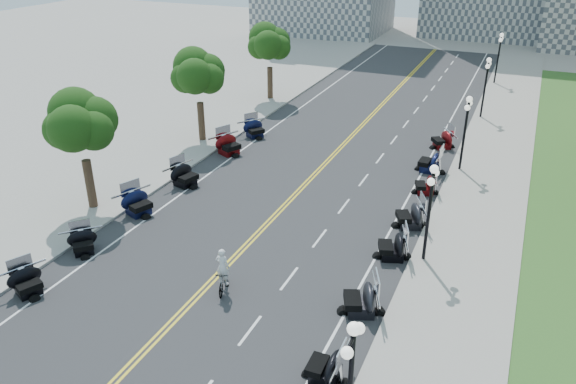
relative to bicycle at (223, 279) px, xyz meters
The scene contains 45 objects.
ground 2.23m from the bicycle, 113.20° to the left, with size 160.00×160.00×0.00m, color gray.
road 12.02m from the bicycle, 94.05° to the left, with size 16.00×90.00×0.01m, color #333335.
centerline_yellow_a 12.03m from the bicycle, 94.62° to the left, with size 0.12×90.00×0.00m, color yellow.
centerline_yellow_b 12.01m from the bicycle, 93.48° to the left, with size 0.12×90.00×0.00m, color yellow.
edge_line_north 13.21m from the bicycle, 65.14° to the left, with size 0.12×90.00×0.00m, color white.
edge_line_south 14.01m from the bicycle, 121.18° to the left, with size 0.12×90.00×0.00m, color white.
lane_dash_5 3.15m from the bicycle, 40.67° to the right, with size 0.12×2.00×0.00m, color white.
lane_dash_6 3.12m from the bicycle, 40.10° to the left, with size 0.12×2.00×0.00m, color white.
lane_dash_7 6.45m from the bicycle, 68.53° to the left, with size 0.12×2.00×0.00m, color white.
lane_dash_8 10.27m from the bicycle, 76.74° to the left, with size 0.12×2.00×0.00m, color white.
lane_dash_9 14.19m from the bicycle, 80.45° to the left, with size 0.12×2.00×0.00m, color white.
lane_dash_10 18.14m from the bicycle, 82.55° to the left, with size 0.12×2.00×0.00m, color white.
lane_dash_11 22.11m from the bicycle, 83.89° to the left, with size 0.12×2.00×0.00m, color white.
lane_dash_12 26.09m from the bicycle, 84.83° to the left, with size 0.12×2.00×0.00m, color white.
lane_dash_13 30.08m from the bicycle, 85.52° to the left, with size 0.12×2.00×0.00m, color white.
lane_dash_14 34.07m from the bicycle, 86.04° to the left, with size 0.12×2.00×0.00m, color white.
lane_dash_15 38.06m from the bicycle, 86.46° to the left, with size 0.12×2.00×0.00m, color white.
lane_dash_16 42.05m from the bicycle, 86.79° to the left, with size 0.12×2.00×0.00m, color white.
lane_dash_17 46.04m from the bicycle, 87.07° to the left, with size 0.12×2.00×0.00m, color white.
lane_dash_18 50.04m from the bicycle, 87.31° to the left, with size 0.12×2.00×0.00m, color white.
lane_dash_19 54.03m from the bicycle, 87.51° to the left, with size 0.12×2.00×0.00m, color white.
sidewalk_north 15.39m from the bicycle, 51.14° to the left, with size 5.00×90.00×0.15m, color #9E9991.
sidewalk_south 16.51m from the bicycle, 133.45° to the left, with size 5.00×90.00×0.15m, color #9E9991.
street_lamp_2 10.00m from the bicycle, 37.65° to the left, with size 0.50×1.20×4.90m, color black, non-canonical shape.
street_lamp_3 19.69m from the bicycle, 66.68° to the left, with size 0.50×1.20×4.90m, color black, non-canonical shape.
street_lamp_4 31.03m from the bicycle, 75.50° to the left, with size 0.50×1.20×4.90m, color black, non-canonical shape.
street_lamp_5 42.74m from the bicycle, 79.54° to the left, with size 0.50×1.20×4.90m, color black, non-canonical shape.
tree_2 12.29m from the bicycle, 159.85° to the left, with size 4.80×4.80×9.20m, color #235619, non-canonical shape.
tree_3 19.76m from the bicycle, 124.17° to the left, with size 4.80×4.80×9.20m, color #235619, non-canonical shape.
tree_4 30.30m from the bicycle, 111.19° to the left, with size 4.80×4.80×9.20m, color #235619, non-canonical shape.
motorcycle_n_4 6.93m from the bicycle, 28.81° to the right, with size 1.97×1.97×1.38m, color black, non-canonical shape.
motorcycle_n_5 6.17m from the bicycle, ahead, with size 2.19×2.19×1.53m, color black, non-canonical shape.
motorcycle_n_6 8.45m from the bicycle, 42.10° to the left, with size 2.10×2.10×1.47m, color black, non-canonical shape.
motorcycle_n_7 11.12m from the bicycle, 55.13° to the left, with size 2.16×2.16×1.51m, color black, non-canonical shape.
motorcycle_n_8 15.01m from the bicycle, 65.12° to the left, with size 1.83×1.83×1.28m, color #590A0C, non-canonical shape.
motorcycle_n_9 18.08m from the bicycle, 70.84° to the left, with size 2.18×2.18×1.53m, color black, non-canonical shape.
motorcycle_n_10 22.54m from the bicycle, 74.70° to the left, with size 2.04×2.04×1.43m, color #590A0C, non-canonical shape.
motorcycle_s_4 8.67m from the bicycle, 154.75° to the right, with size 1.90×1.90×1.33m, color black, non-canonical shape.
motorcycle_s_5 8.00m from the bicycle, behind, with size 1.82×1.82×1.27m, color black, non-canonical shape.
motorcycle_s_6 9.18m from the bicycle, 150.99° to the left, with size 2.15×2.15×1.51m, color black, non-canonical shape.
motorcycle_s_7 11.66m from the bicycle, 131.35° to the left, with size 2.15×2.15×1.51m, color black, non-canonical shape.
motorcycle_s_8 16.42m from the bicycle, 118.17° to the left, with size 2.24×2.24×1.57m, color #590A0C, non-canonical shape.
motorcycle_s_9 19.88m from the bicycle, 112.59° to the left, with size 2.06×2.06×1.44m, color black, non-canonical shape.
bicycle is the anchor object (origin of this frame).
cyclist_rider 1.46m from the bicycle, ahead, with size 0.65×0.43×1.80m, color white.
Camera 1 is at (11.82, -19.92, 14.99)m, focal length 35.00 mm.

